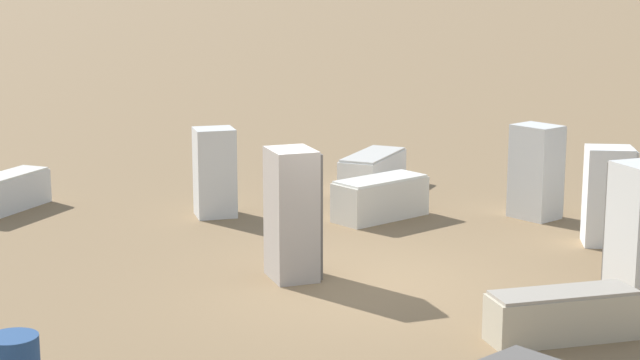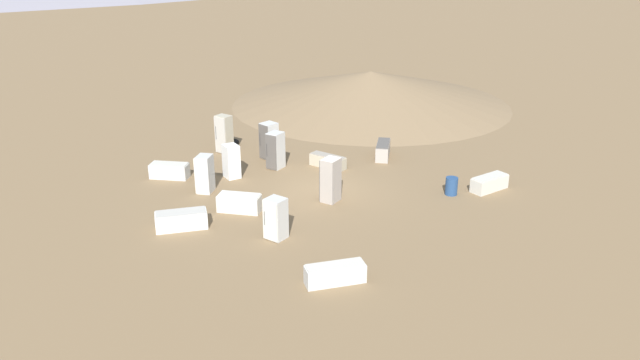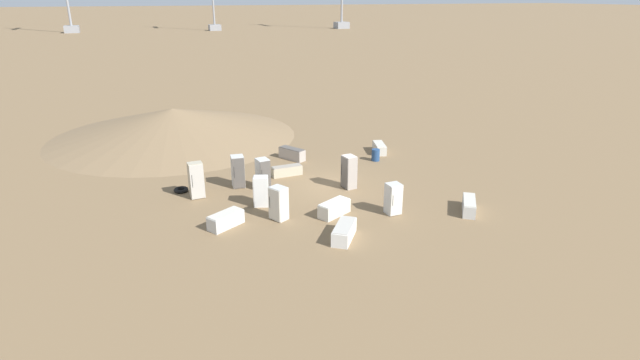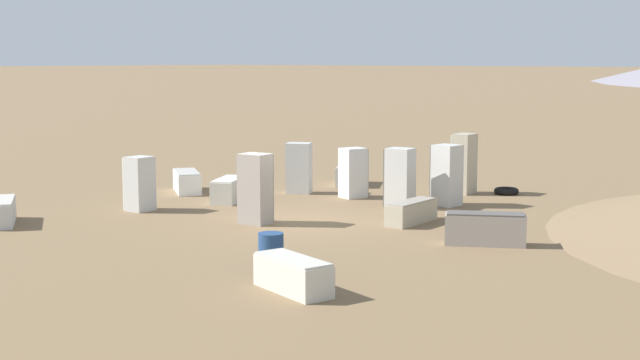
# 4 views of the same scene
# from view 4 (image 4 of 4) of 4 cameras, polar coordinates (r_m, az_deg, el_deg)

# --- Properties ---
(ground_plane) EXTENTS (1000.00, 1000.00, 0.00)m
(ground_plane) POSITION_cam_4_polar(r_m,az_deg,el_deg) (23.72, -2.03, -2.65)
(ground_plane) COLOR brown
(discarded_fridge_0) EXTENTS (0.63, 1.83, 0.60)m
(discarded_fridge_0) POSITION_cam_4_polar(r_m,az_deg,el_deg) (23.50, 5.87, -2.05)
(discarded_fridge_0) COLOR #B2A88E
(discarded_fridge_0) RESTS_ON ground_plane
(discarded_fridge_1) EXTENTS (0.79, 0.75, 1.79)m
(discarded_fridge_1) POSITION_cam_4_polar(r_m,az_deg,el_deg) (26.41, 8.09, 0.31)
(discarded_fridge_1) COLOR silver
(discarded_fridge_1) RESTS_ON ground_plane
(discarded_fridge_2) EXTENTS (1.39, 1.83, 0.71)m
(discarded_fridge_2) POSITION_cam_4_polar(r_m,az_deg,el_deg) (27.05, -5.83, -0.64)
(discarded_fridge_2) COLOR beige
(discarded_fridge_2) RESTS_ON ground_plane
(discarded_fridge_3) EXTENTS (1.87, 1.10, 0.64)m
(discarded_fridge_3) POSITION_cam_4_polar(r_m,az_deg,el_deg) (16.56, -1.74, -6.08)
(discarded_fridge_3) COLOR beige
(discarded_fridge_3) RESTS_ON ground_plane
(discarded_fridge_4) EXTENTS (0.81, 0.73, 1.85)m
(discarded_fridge_4) POSITION_cam_4_polar(r_m,az_deg,el_deg) (23.28, -4.14, -0.56)
(discarded_fridge_4) COLOR #A89E93
(discarded_fridge_4) RESTS_ON ground_plane
(discarded_fridge_5) EXTENTS (0.96, 0.91, 1.62)m
(discarded_fridge_5) POSITION_cam_4_polar(r_m,az_deg,el_deg) (28.56, -1.35, 0.77)
(discarded_fridge_5) COLOR silver
(discarded_fridge_5) RESTS_ON ground_plane
(discarded_fridge_6) EXTENTS (1.90, 1.44, 0.75)m
(discarded_fridge_6) POSITION_cam_4_polar(r_m,az_deg,el_deg) (21.00, 10.53, -3.10)
(discarded_fridge_6) COLOR #A89E93
(discarded_fridge_6) RESTS_ON ground_plane
(discarded_fridge_7) EXTENTS (1.46, 1.83, 0.69)m
(discarded_fridge_7) POSITION_cam_4_polar(r_m,az_deg,el_deg) (30.53, 1.83, 0.33)
(discarded_fridge_7) COLOR silver
(discarded_fridge_7) RESTS_ON ground_plane
(discarded_fridge_8) EXTENTS (1.91, 1.58, 0.65)m
(discarded_fridge_8) POSITION_cam_4_polar(r_m,az_deg,el_deg) (24.71, -19.66, -1.92)
(discarded_fridge_8) COLOR silver
(discarded_fridge_8) RESTS_ON ground_plane
(discarded_fridge_9) EXTENTS (0.71, 0.71, 1.55)m
(discarded_fridge_9) POSITION_cam_4_polar(r_m,az_deg,el_deg) (25.77, -11.50, -0.23)
(discarded_fridge_9) COLOR silver
(discarded_fridge_9) RESTS_ON ground_plane
(discarded_fridge_10) EXTENTS (1.96, 1.71, 0.68)m
(discarded_fridge_10) POSITION_cam_4_polar(r_m,az_deg,el_deg) (29.21, -8.52, -0.10)
(discarded_fridge_10) COLOR white
(discarded_fridge_10) RESTS_ON ground_plane
(discarded_fridge_11) EXTENTS (0.81, 0.90, 1.55)m
(discarded_fridge_11) POSITION_cam_4_polar(r_m,az_deg,el_deg) (27.68, 2.15, 0.46)
(discarded_fridge_11) COLOR white
(discarded_fridge_11) RESTS_ON ground_plane
(discarded_fridge_12) EXTENTS (0.66, 0.77, 1.93)m
(discarded_fridge_12) POSITION_cam_4_polar(r_m,az_deg,el_deg) (28.82, 9.19, 1.04)
(discarded_fridge_12) COLOR #B2A88E
(discarded_fridge_12) RESTS_ON ground_plane
(discarded_fridge_13) EXTENTS (0.85, 0.72, 1.74)m
(discarded_fridge_13) POSITION_cam_4_polar(r_m,az_deg,el_deg) (25.84, 5.11, 0.13)
(discarded_fridge_13) COLOR silver
(discarded_fridge_13) RESTS_ON ground_plane
(scrap_tire) EXTENTS (0.79, 0.79, 0.21)m
(scrap_tire) POSITION_cam_4_polar(r_m,az_deg,el_deg) (29.03, 11.84, -0.70)
(scrap_tire) COLOR black
(scrap_tire) RESTS_ON ground_plane
(rusty_barrel) EXTENTS (0.52, 0.52, 0.76)m
(rusty_barrel) POSITION_cam_4_polar(r_m,az_deg,el_deg) (18.27, -3.16, -4.58)
(rusty_barrel) COLOR navy
(rusty_barrel) RESTS_ON ground_plane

